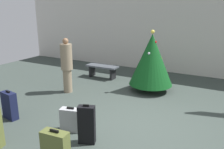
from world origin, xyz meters
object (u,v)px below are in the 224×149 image
suitcase_2 (10,105)px  suitcase_4 (71,120)px  traveller_0 (67,64)px  waiting_bench (102,69)px  suitcase_1 (87,125)px  holiday_tree (151,60)px

suitcase_2 → suitcase_4: (1.67, 0.23, -0.08)m
suitcase_2 → suitcase_4: bearing=7.9°
traveller_0 → suitcase_2: 2.23m
traveller_0 → suitcase_4: bearing=-49.8°
traveller_0 → suitcase_2: (-0.04, -2.16, -0.57)m
waiting_bench → traveller_0: traveller_0 is taller
waiting_bench → traveller_0: 1.97m
suitcase_2 → suitcase_4: 1.68m
suitcase_1 → traveller_0: bearing=135.6°
traveller_0 → suitcase_4: 2.60m
suitcase_4 → suitcase_1: bearing=-22.2°
holiday_tree → suitcase_2: bearing=-123.2°
waiting_bench → suitcase_4: 4.08m
suitcase_1 → suitcase_4: size_ratio=1.49×
waiting_bench → suitcase_1: 4.53m
holiday_tree → suitcase_4: 3.45m
holiday_tree → waiting_bench: (-2.11, 0.50, -0.68)m
traveller_0 → holiday_tree: bearing=31.3°
suitcase_4 → suitcase_2: bearing=-172.1°
traveller_0 → waiting_bench: bearing=85.1°
suitcase_2 → suitcase_1: bearing=-0.1°
waiting_bench → suitcase_2: (-0.20, -4.04, -0.01)m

